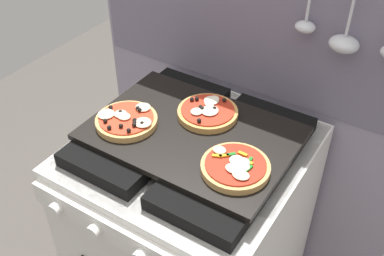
# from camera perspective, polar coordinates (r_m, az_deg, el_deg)

# --- Properties ---
(kitchen_backsplash) EXTENTS (1.10, 0.09, 1.55)m
(kitchen_backsplash) POSITION_cam_1_polar(r_m,az_deg,el_deg) (1.54, 6.76, 2.46)
(kitchen_backsplash) COLOR gray
(kitchen_backsplash) RESTS_ON ground_plane
(stove) EXTENTS (0.60, 0.64, 0.90)m
(stove) POSITION_cam_1_polar(r_m,az_deg,el_deg) (1.57, -0.03, -13.80)
(stove) COLOR white
(stove) RESTS_ON ground_plane
(baking_tray) EXTENTS (0.54, 0.38, 0.02)m
(baking_tray) POSITION_cam_1_polar(r_m,az_deg,el_deg) (1.24, 0.00, -0.65)
(baking_tray) COLOR black
(baking_tray) RESTS_ON stove
(pizza_left) EXTENTS (0.17, 0.17, 0.03)m
(pizza_left) POSITION_cam_1_polar(r_m,az_deg,el_deg) (1.26, -8.08, 1.00)
(pizza_left) COLOR tan
(pizza_left) RESTS_ON baking_tray
(pizza_right) EXTENTS (0.17, 0.17, 0.03)m
(pizza_right) POSITION_cam_1_polar(r_m,az_deg,el_deg) (1.11, 5.40, -4.77)
(pizza_right) COLOR tan
(pizza_right) RESTS_ON baking_tray
(pizza_center) EXTENTS (0.17, 0.17, 0.03)m
(pizza_center) POSITION_cam_1_polar(r_m,az_deg,el_deg) (1.28, 2.02, 2.01)
(pizza_center) COLOR tan
(pizza_center) RESTS_ON baking_tray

